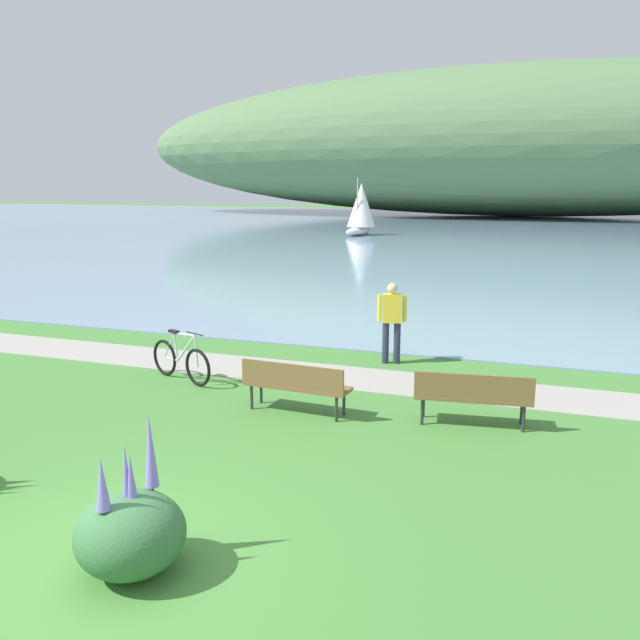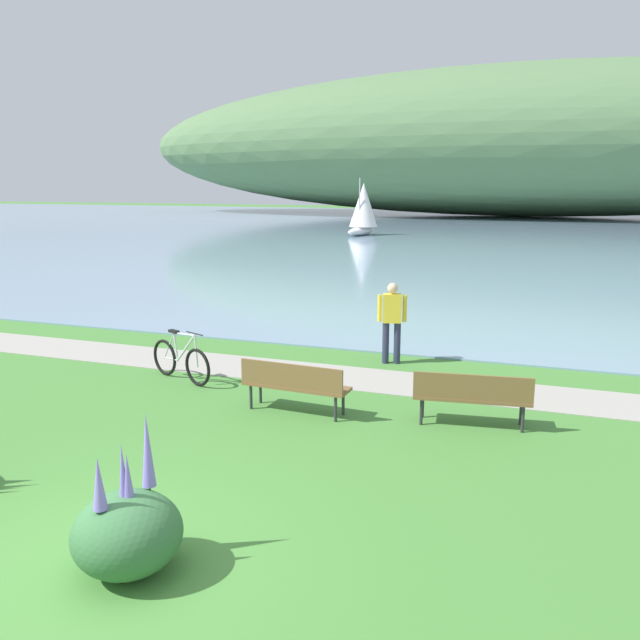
% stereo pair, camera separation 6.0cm
% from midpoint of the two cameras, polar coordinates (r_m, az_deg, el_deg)
% --- Properties ---
extents(ground_plane, '(200.00, 200.00, 0.00)m').
position_cam_midpoint_polar(ground_plane, '(7.36, -19.14, -19.31)').
color(ground_plane, '#478438').
extents(bay_water, '(180.00, 80.00, 0.04)m').
position_cam_midpoint_polar(bay_water, '(54.02, 15.10, 7.54)').
color(bay_water, '#7A99B2').
rests_on(bay_water, ground).
extents(distant_hillside, '(91.66, 28.00, 16.23)m').
position_cam_midpoint_polar(distant_hillside, '(77.85, 17.11, 14.63)').
color(distant_hillside, '#567A4C').
rests_on(distant_hillside, bay_water).
extents(shoreline_path, '(60.00, 1.50, 0.01)m').
position_cam_midpoint_polar(shoreline_path, '(12.98, 0.07, -4.80)').
color(shoreline_path, '#A39E93').
rests_on(shoreline_path, ground).
extents(park_bench_near_camera, '(1.83, 0.59, 0.88)m').
position_cam_midpoint_polar(park_bench_near_camera, '(10.74, -2.35, -5.51)').
color(park_bench_near_camera, brown).
rests_on(park_bench_near_camera, ground).
extents(park_bench_further_along, '(1.85, 0.71, 0.88)m').
position_cam_midpoint_polar(park_bench_further_along, '(10.45, 13.03, -6.33)').
color(park_bench_further_along, brown).
rests_on(park_bench_further_along, ground).
extents(bicycle_leaning_near_bench, '(1.66, 0.74, 1.01)m').
position_cam_midpoint_polar(bicycle_leaning_near_bench, '(12.81, -12.16, -3.47)').
color(bicycle_leaning_near_bench, black).
rests_on(bicycle_leaning_near_bench, ground).
extents(person_at_shoreline, '(0.59, 0.31, 1.71)m').
position_cam_midpoint_polar(person_at_shoreline, '(13.68, 6.16, 0.20)').
color(person_at_shoreline, '#282D47').
rests_on(person_at_shoreline, ground).
extents(echium_bush_closest_to_camera, '(1.07, 1.07, 1.53)m').
position_cam_midpoint_polar(echium_bush_closest_to_camera, '(6.90, -16.42, -17.26)').
color(echium_bush_closest_to_camera, '#386B3D').
rests_on(echium_bush_closest_to_camera, ground).
extents(sailboat_mid_bay, '(2.42, 3.55, 4.03)m').
position_cam_midpoint_polar(sailboat_mid_bay, '(47.42, 3.56, 9.69)').
color(sailboat_mid_bay, white).
rests_on(sailboat_mid_bay, bay_water).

